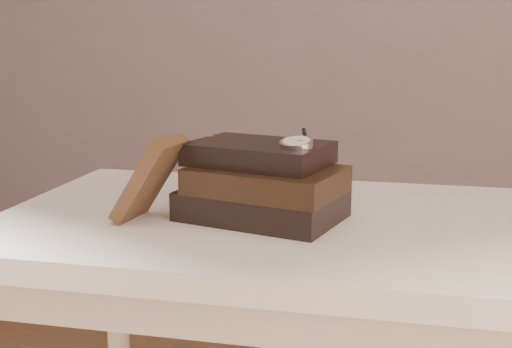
# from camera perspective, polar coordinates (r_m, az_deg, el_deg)

# --- Properties ---
(table) EXTENTS (1.00, 0.60, 0.75)m
(table) POSITION_cam_1_polar(r_m,az_deg,el_deg) (1.16, 3.29, -8.01)
(table) COLOR white
(table) RESTS_ON ground
(book_stack) EXTENTS (0.29, 0.24, 0.13)m
(book_stack) POSITION_cam_1_polar(r_m,az_deg,el_deg) (1.10, 0.57, -0.85)
(book_stack) COLOR black
(book_stack) RESTS_ON table
(journal) EXTENTS (0.12, 0.11, 0.14)m
(journal) POSITION_cam_1_polar(r_m,az_deg,el_deg) (1.10, -9.04, -0.37)
(journal) COLOR #3A2416
(journal) RESTS_ON table
(pocket_watch) EXTENTS (0.06, 0.16, 0.02)m
(pocket_watch) POSITION_cam_1_polar(r_m,az_deg,el_deg) (1.05, 3.50, 2.70)
(pocket_watch) COLOR silver
(pocket_watch) RESTS_ON book_stack
(eyeglasses) EXTENTS (0.13, 0.14, 0.05)m
(eyeglasses) POSITION_cam_1_polar(r_m,az_deg,el_deg) (1.22, -1.40, 0.98)
(eyeglasses) COLOR silver
(eyeglasses) RESTS_ON book_stack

